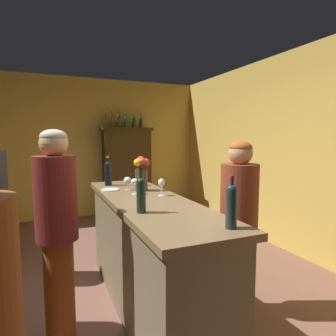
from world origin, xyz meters
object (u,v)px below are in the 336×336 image
cheese_plate (110,190)px  display_bottle_midright (134,121)px  wine_bottle_riesling (108,172)px  wine_glass_rear (127,181)px  display_cabinet (127,170)px  display_bottle_right (141,122)px  wine_bottle_merlot (141,193)px  bartender (239,219)px  bar_counter (148,254)px  wine_bottle_syrah (231,204)px  wine_glass_front (161,184)px  display_bottle_left (112,120)px  wine_glass_spare (135,182)px  flower_arrangement (142,173)px  display_bottle_center (126,121)px  display_bottle_midleft (119,120)px  wine_glass_mid (139,175)px  patron_in_grey (57,226)px

cheese_plate → display_bottle_midright: (1.06, 2.71, 0.86)m
wine_bottle_riesling → wine_glass_rear: size_ratio=2.42×
display_cabinet → display_bottle_right: 1.01m
display_cabinet → wine_bottle_merlot: display_cabinet is taller
bartender → bar_counter: bearing=-17.6°
wine_bottle_syrah → display_bottle_right: bearing=79.2°
wine_glass_front → cheese_plate: (-0.38, 0.48, -0.11)m
display_bottle_midright → wine_bottle_riesling: bearing=-113.1°
display_bottle_left → wine_glass_spare: bearing=-98.4°
bar_counter → display_bottle_right: size_ratio=8.21×
display_bottle_left → bar_counter: bearing=-97.0°
wine_glass_rear → flower_arrangement: 0.17m
wine_bottle_syrah → display_bottle_midright: bearing=81.1°
bar_counter → wine_glass_rear: bearing=95.3°
display_bottle_center → display_bottle_midright: same height
flower_arrangement → display_bottle_midright: bearing=74.9°
wine_bottle_syrah → bartender: (0.54, 0.63, -0.32)m
wine_glass_rear → wine_bottle_syrah: bearing=-81.3°
flower_arrangement → display_bottle_left: (0.32, 2.84, 0.70)m
display_bottle_midleft → wine_glass_mid: bearing=-98.8°
wine_glass_mid → display_bottle_left: (0.25, 2.54, 0.77)m
wine_bottle_syrah → display_bottle_right: display_bottle_right is taller
flower_arrangement → wine_bottle_merlot: bearing=-108.2°
wine_bottle_merlot → display_bottle_left: size_ratio=1.06×
display_bottle_midright → wine_bottle_merlot: bearing=-105.8°
wine_glass_mid → patron_in_grey: 1.29m
cheese_plate → display_bottle_left: bearing=77.2°
wine_glass_front → display_bottle_midright: bearing=77.9°
flower_arrangement → display_bottle_left: size_ratio=1.12×
wine_bottle_syrah → wine_glass_mid: size_ratio=2.02×
cheese_plate → display_bottle_midleft: bearing=74.4°
bar_counter → cheese_plate: 0.78m
display_cabinet → flower_arrangement: size_ratio=5.01×
display_bottle_midleft → display_bottle_midright: 0.31m
wine_bottle_syrah → display_bottle_midleft: bearing=85.2°
wine_glass_rear → display_bottle_center: 2.95m
wine_glass_rear → display_bottle_right: 3.04m
display_cabinet → wine_bottle_syrah: (-0.51, -4.25, 0.25)m
wine_bottle_syrah → wine_glass_spare: size_ratio=2.10×
display_cabinet → display_bottle_midleft: display_bottle_midleft is taller
display_cabinet → wine_glass_spare: (-0.74, -3.01, 0.22)m
wine_glass_mid → bartender: bearing=-62.2°
flower_arrangement → display_bottle_center: 2.99m
wine_glass_spare → cheese_plate: wine_glass_spare is taller
wine_glass_front → patron_in_grey: bearing=-165.4°
wine_glass_rear → display_bottle_center: (0.73, 2.76, 0.77)m
cheese_plate → display_bottle_right: (1.21, 2.71, 0.85)m
wine_bottle_riesling → wine_glass_mid: wine_bottle_riesling is taller
display_bottle_midleft → display_bottle_right: (0.45, -0.00, -0.02)m
display_cabinet → wine_glass_front: size_ratio=10.82×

